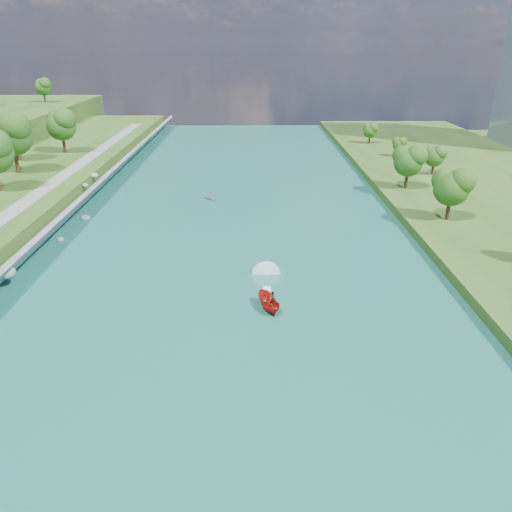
{
  "coord_description": "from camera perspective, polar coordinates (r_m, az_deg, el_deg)",
  "views": [
    {
      "loc": [
        3.57,
        -39.72,
        26.82
      ],
      "look_at": [
        3.97,
        17.11,
        2.5
      ],
      "focal_mm": 35.0,
      "sensor_mm": 36.0,
      "label": 1
    }
  ],
  "objects": [
    {
      "name": "ground",
      "position": [
        48.06,
        -4.67,
        -10.84
      ],
      "size": [
        260.0,
        260.0,
        0.0
      ],
      "primitive_type": "plane",
      "color": "#2D5119",
      "rests_on": "ground"
    },
    {
      "name": "river_water",
      "position": [
        65.54,
        -3.49,
        -0.98
      ],
      "size": [
        55.0,
        240.0,
        0.1
      ],
      "primitive_type": "cube",
      "color": "#196153",
      "rests_on": "ground"
    },
    {
      "name": "riprap_bank",
      "position": [
        70.51,
        -25.02,
        0.1
      ],
      "size": [
        4.46,
        236.0,
        4.13
      ],
      "color": "slate",
      "rests_on": "ground"
    },
    {
      "name": "trees_east",
      "position": [
        82.74,
        23.03,
        6.43
      ],
      "size": [
        17.11,
        140.79,
        9.65
      ],
      "color": "#254913",
      "rests_on": "berm_east"
    },
    {
      "name": "motorboat",
      "position": [
        55.5,
        1.38,
        -4.76
      ],
      "size": [
        3.6,
        19.14,
        1.96
      ],
      "rotation": [
        0.0,
        0.0,
        3.48
      ],
      "color": "#B1120E",
      "rests_on": "river_water"
    },
    {
      "name": "raft",
      "position": [
        93.34,
        -5.2,
        6.67
      ],
      "size": [
        3.54,
        3.57,
        1.54
      ],
      "rotation": [
        0.0,
        0.0,
        0.76
      ],
      "color": "#9A9DA2",
      "rests_on": "river_water"
    }
  ]
}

